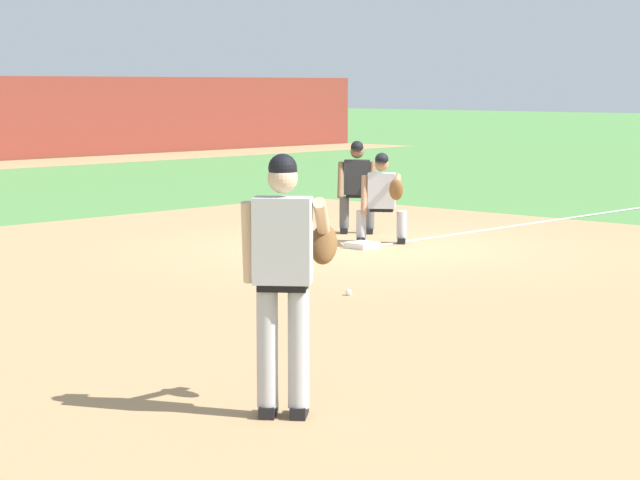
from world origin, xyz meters
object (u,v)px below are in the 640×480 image
(first_base_bag, at_px, (362,245))
(umpire, at_px, (357,183))
(baseball, at_px, (349,292))
(first_baseman, at_px, (383,194))
(pitcher, at_px, (286,269))

(first_base_bag, height_order, umpire, umpire)
(baseball, bearing_deg, first_base_bag, 39.05)
(first_baseman, xyz_separation_m, umpire, (0.69, 1.11, 0.06))
(first_baseman, height_order, umpire, umpire)
(first_base_bag, xyz_separation_m, first_baseman, (0.60, 0.13, 0.69))
(pitcher, height_order, first_baseman, pitcher)
(first_base_bag, xyz_separation_m, umpire, (1.29, 1.24, 0.75))
(baseball, distance_m, first_baseman, 4.66)
(pitcher, distance_m, umpire, 10.94)
(first_baseman, relative_size, umpire, 0.92)
(first_base_bag, distance_m, first_baseman, 0.92)
(first_baseman, distance_m, umpire, 1.31)
(pitcher, distance_m, first_baseman, 9.72)
(baseball, relative_size, umpire, 0.05)
(first_base_bag, relative_size, first_baseman, 0.28)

